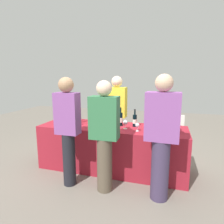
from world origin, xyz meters
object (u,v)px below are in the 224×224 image
at_px(wine_glass_1, 71,121).
at_px(guest_1, 104,133).
at_px(wine_glass_4, 137,125).
at_px(ice_bucket, 171,125).
at_px(menu_board, 170,135).
at_px(wine_bottle_7, 157,120).
at_px(wine_bottle_5, 121,119).
at_px(wine_glass_5, 159,125).
at_px(guest_0, 68,127).
at_px(wine_glass_0, 63,121).
at_px(wine_bottle_1, 79,116).
at_px(wine_bottle_6, 135,120).
at_px(guest_2, 162,135).
at_px(server_pouring, 117,113).
at_px(wine_glass_2, 78,120).
at_px(wine_bottle_4, 105,118).
at_px(wine_bottle_0, 75,116).
at_px(wine_bottle_3, 97,118).
at_px(wine_bottle_2, 90,117).
at_px(wine_glass_3, 125,123).

relative_size(wine_glass_1, guest_1, 0.08).
bearing_deg(wine_glass_4, guest_1, -126.68).
distance_m(ice_bucket, menu_board, 1.07).
relative_size(ice_bucket, guest_1, 0.15).
relative_size(wine_bottle_7, wine_glass_1, 2.73).
distance_m(wine_bottle_5, wine_glass_5, 0.67).
xyz_separation_m(guest_0, menu_board, (1.45, 1.62, -0.47)).
xyz_separation_m(wine_glass_0, guest_0, (0.35, -0.47, 0.03)).
relative_size(wine_bottle_1, wine_bottle_6, 1.12).
bearing_deg(menu_board, wine_glass_0, -156.82).
bearing_deg(wine_glass_5, guest_2, -83.73).
bearing_deg(wine_bottle_7, wine_bottle_6, -164.39).
bearing_deg(server_pouring, wine_bottle_6, 132.34).
xyz_separation_m(wine_glass_0, wine_glass_4, (1.28, 0.04, -0.00)).
xyz_separation_m(wine_bottle_7, server_pouring, (-0.84, 0.43, -0.01)).
relative_size(wine_bottle_7, wine_glass_2, 2.57).
distance_m(wine_bottle_7, wine_glass_5, 0.27).
height_order(guest_0, guest_1, guest_0).
height_order(guest_2, menu_board, guest_2).
xyz_separation_m(wine_bottle_4, wine_glass_2, (-0.42, -0.20, -0.01)).
height_order(wine_bottle_0, wine_bottle_3, wine_bottle_0).
bearing_deg(wine_bottle_2, wine_glass_2, -122.32).
distance_m(wine_glass_5, guest_1, 0.93).
bearing_deg(wine_bottle_0, guest_2, -25.36).
bearing_deg(wine_glass_2, wine_bottle_7, 13.09).
xyz_separation_m(wine_bottle_1, server_pouring, (0.57, 0.55, -0.01)).
xyz_separation_m(wine_bottle_0, wine_glass_4, (1.23, -0.29, -0.02)).
xyz_separation_m(wine_bottle_0, wine_bottle_2, (0.32, 0.00, 0.00)).
relative_size(wine_bottle_5, wine_bottle_7, 0.95).
bearing_deg(guest_1, wine_glass_0, 151.67).
bearing_deg(wine_bottle_5, wine_glass_4, -37.51).
bearing_deg(wine_bottle_5, wine_bottle_1, -179.72).
xyz_separation_m(wine_glass_5, server_pouring, (-0.87, 0.70, 0.02)).
height_order(wine_glass_3, wine_glass_4, wine_glass_3).
relative_size(wine_bottle_2, wine_bottle_4, 1.01).
height_order(wine_glass_0, wine_glass_4, same).
height_order(wine_bottle_4, wine_bottle_7, wine_bottle_7).
bearing_deg(wine_glass_3, wine_bottle_7, 30.54).
height_order(ice_bucket, guest_2, guest_2).
bearing_deg(wine_glass_0, ice_bucket, 5.79).
distance_m(wine_bottle_0, menu_board, 1.99).
distance_m(wine_glass_0, server_pouring, 1.12).
bearing_deg(wine_bottle_3, ice_bucket, -5.41).
distance_m(wine_glass_4, menu_board, 1.31).
distance_m(wine_bottle_1, guest_2, 1.68).
bearing_deg(guest_0, wine_glass_4, 28.52).
height_order(wine_bottle_0, ice_bucket, wine_bottle_0).
height_order(wine_bottle_3, menu_board, wine_bottle_3).
bearing_deg(wine_bottle_7, wine_glass_4, -126.82).
xyz_separation_m(ice_bucket, guest_2, (-0.12, -0.63, 0.02)).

